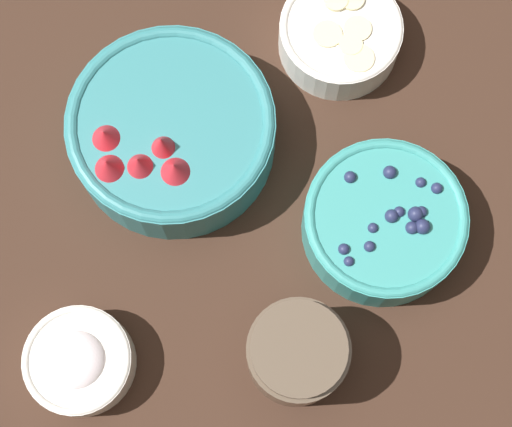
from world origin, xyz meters
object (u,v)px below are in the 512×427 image
bowl_bananas (340,34)px  jar_chocolate (297,353)px  bowl_cream (79,361)px  bowl_strawberries (171,131)px  bowl_blueberries (384,222)px

bowl_bananas → jar_chocolate: 0.35m
bowl_bananas → bowl_cream: bowl_cream is taller
bowl_strawberries → bowl_cream: 0.25m
bowl_bananas → bowl_blueberries: bearing=-99.1°
bowl_blueberries → bowl_cream: size_ratio=1.55×
bowl_strawberries → bowl_cream: bearing=-129.6°
bowl_strawberries → jar_chocolate: same height
bowl_blueberries → bowl_bananas: 0.22m
bowl_bananas → bowl_cream: bearing=-146.5°
bowl_blueberries → jar_chocolate: 0.16m
bowl_bananas → bowl_cream: size_ratio=1.25×
bowl_strawberries → bowl_blueberries: (0.18, -0.16, -0.01)m
bowl_cream → bowl_blueberries: bearing=5.2°
bowl_bananas → jar_chocolate: jar_chocolate is taller
bowl_strawberries → bowl_blueberries: bowl_strawberries is taller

